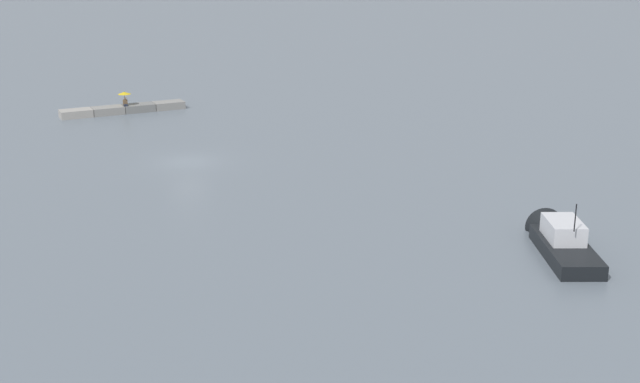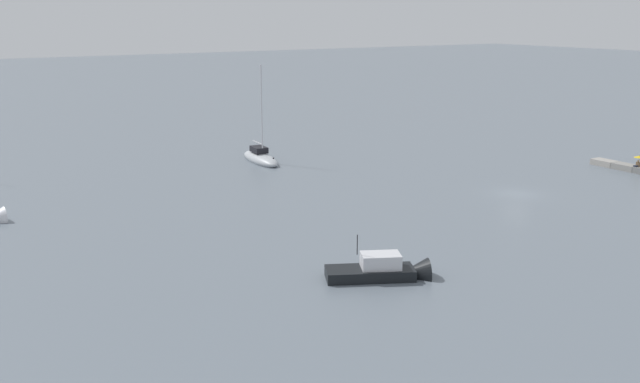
% 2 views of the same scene
% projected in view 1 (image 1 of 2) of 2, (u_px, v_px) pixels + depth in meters
% --- Properties ---
extents(ground_plane, '(500.00, 500.00, 0.00)m').
position_uv_depth(ground_plane, '(188.00, 162.00, 56.81)').
color(ground_plane, slate).
extents(seawall_pier, '(10.96, 1.62, 0.66)m').
position_uv_depth(seawall_pier, '(123.00, 109.00, 72.63)').
color(seawall_pier, gray).
rests_on(seawall_pier, ground_plane).
extents(person_seated_brown_left, '(0.48, 0.66, 0.73)m').
position_uv_depth(person_seated_brown_left, '(125.00, 103.00, 72.37)').
color(person_seated_brown_left, '#1E2333').
rests_on(person_seated_brown_left, seawall_pier).
extents(umbrella_open_yellow, '(1.16, 1.16, 1.26)m').
position_uv_depth(umbrella_open_yellow, '(124.00, 93.00, 72.29)').
color(umbrella_open_yellow, black).
rests_on(umbrella_open_yellow, seawall_pier).
extents(motorboat_black_mid, '(4.90, 7.05, 3.83)m').
position_uv_depth(motorboat_black_mid, '(559.00, 242.00, 40.75)').
color(motorboat_black_mid, black).
rests_on(motorboat_black_mid, ground_plane).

